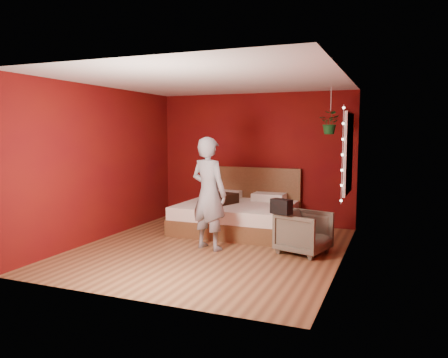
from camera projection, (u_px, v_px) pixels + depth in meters
The scene contains 10 objects.
floor at pixel (210, 249), 6.87m from camera, with size 4.50×4.50×0.00m, color #8F6039.
room_walls at pixel (210, 142), 6.69m from camera, with size 4.04×4.54×2.62m.
window at pixel (348, 153), 6.81m from camera, with size 0.05×0.97×1.27m.
fairy_lights at pixel (342, 155), 6.33m from camera, with size 0.04×0.04×1.45m.
bed at pixel (238, 215), 8.17m from camera, with size 2.05×1.74×1.13m.
person at pixel (209, 194), 6.77m from camera, with size 0.64×0.42×1.76m, color gray.
armchair at pixel (304, 233), 6.58m from camera, with size 0.68×0.70×0.64m, color #64614F.
handbag at pixel (281, 206), 6.37m from camera, with size 0.31×0.15×0.22m, color black.
throw_pillow at pixel (220, 198), 8.12m from camera, with size 0.51×0.51×0.18m, color black.
hanging_plant at pixel (330, 123), 7.49m from camera, with size 0.43×0.40×0.81m.
Camera 1 is at (2.70, -6.15, 1.82)m, focal length 35.00 mm.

